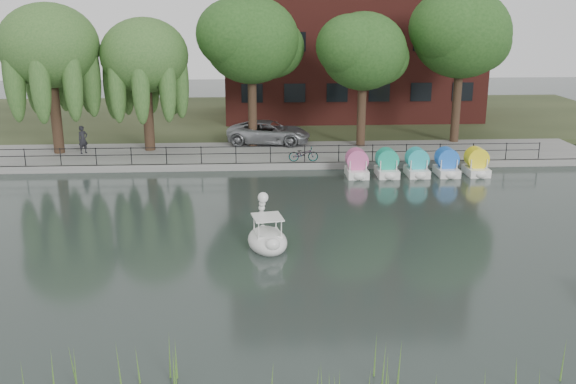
{
  "coord_description": "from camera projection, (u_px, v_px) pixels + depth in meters",
  "views": [
    {
      "loc": [
        -1.04,
        -23.1,
        9.29
      ],
      "look_at": [
        0.5,
        4.0,
        1.3
      ],
      "focal_mm": 40.0,
      "sensor_mm": 36.0,
      "label": 1
    }
  ],
  "objects": [
    {
      "name": "willow_mid",
      "position": [
        144.0,
        56.0,
        38.91
      ],
      "size": [
        5.32,
        5.32,
        8.15
      ],
      "color": "#473323",
      "rests_on": "promenade"
    },
    {
      "name": "pedal_boat_row",
      "position": [
        417.0,
        165.0,
        35.95
      ],
      "size": [
        7.95,
        1.7,
        1.4
      ],
      "color": "white",
      "rests_on": "ground_plane"
    },
    {
      "name": "broadleaf_far",
      "position": [
        462.0,
        34.0,
        41.12
      ],
      "size": [
        6.3,
        6.3,
        9.71
      ],
      "color": "#473323",
      "rests_on": "promenade"
    },
    {
      "name": "swan_boat",
      "position": [
        267.0,
        236.0,
        25.35
      ],
      "size": [
        1.92,
        2.64,
        2.05
      ],
      "rotation": [
        0.0,
        0.0,
        0.18
      ],
      "color": "white",
      "rests_on": "ground_plane"
    },
    {
      "name": "apartment_building",
      "position": [
        351.0,
        3.0,
        51.25
      ],
      "size": [
        20.0,
        10.07,
        18.0
      ],
      "color": "#4C1E16",
      "rests_on": "land_strip"
    },
    {
      "name": "broadleaf_right",
      "position": [
        363.0,
        52.0,
        40.09
      ],
      "size": [
        5.4,
        5.4,
        8.32
      ],
      "color": "#473323",
      "rests_on": "promenade"
    },
    {
      "name": "minivan",
      "position": [
        269.0,
        131.0,
        42.16
      ],
      "size": [
        3.77,
        6.59,
        1.73
      ],
      "primitive_type": "imported",
      "rotation": [
        0.0,
        0.0,
        1.42
      ],
      "color": "gray",
      "rests_on": "promenade"
    },
    {
      "name": "promenade",
      "position": [
        269.0,
        155.0,
        40.07
      ],
      "size": [
        40.0,
        6.0,
        0.4
      ],
      "primitive_type": "cube",
      "color": "gray",
      "rests_on": "ground_plane"
    },
    {
      "name": "reed_bank",
      "position": [
        381.0,
        374.0,
        15.64
      ],
      "size": [
        24.0,
        2.4,
        1.2
      ],
      "color": "#669938",
      "rests_on": "ground_plane"
    },
    {
      "name": "land_strip",
      "position": [
        264.0,
        117.0,
        53.49
      ],
      "size": [
        60.0,
        22.0,
        0.36
      ],
      "primitive_type": "cube",
      "color": "#47512D",
      "rests_on": "ground_plane"
    },
    {
      "name": "willow_left",
      "position": [
        49.0,
        46.0,
        37.96
      ],
      "size": [
        5.88,
        5.88,
        9.01
      ],
      "color": "#473323",
      "rests_on": "promenade"
    },
    {
      "name": "pedestrian",
      "position": [
        83.0,
        138.0,
        39.34
      ],
      "size": [
        0.85,
        0.84,
        1.98
      ],
      "primitive_type": "imported",
      "rotation": [
        0.0,
        0.0,
        0.76
      ],
      "color": "black",
      "rests_on": "promenade"
    },
    {
      "name": "ground_plane",
      "position": [
        281.0,
        253.0,
        24.8
      ],
      "size": [
        120.0,
        120.0,
        0.0
      ],
      "primitive_type": "plane",
      "color": "#3A4744"
    },
    {
      "name": "railing",
      "position": [
        270.0,
        150.0,
        37.17
      ],
      "size": [
        32.0,
        0.05,
        1.0
      ],
      "color": "black",
      "rests_on": "promenade"
    },
    {
      "name": "broadleaf_center",
      "position": [
        251.0,
        41.0,
        40.0
      ],
      "size": [
        6.0,
        6.0,
        9.25
      ],
      "color": "#473323",
      "rests_on": "promenade"
    },
    {
      "name": "bicycle",
      "position": [
        303.0,
        153.0,
        37.45
      ],
      "size": [
        0.6,
        1.72,
        1.0
      ],
      "primitive_type": "imported",
      "rotation": [
        0.0,
        0.0,
        1.57
      ],
      "color": "gray",
      "rests_on": "promenade"
    },
    {
      "name": "kerb",
      "position": [
        271.0,
        166.0,
        37.25
      ],
      "size": [
        40.0,
        0.25,
        0.4
      ],
      "primitive_type": "cube",
      "color": "gray",
      "rests_on": "ground_plane"
    }
  ]
}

